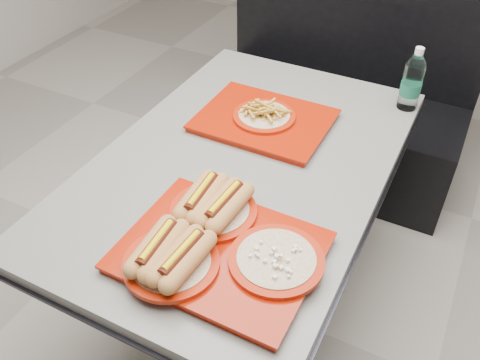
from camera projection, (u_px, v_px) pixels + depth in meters
The scene contains 6 objects.
ground at pixel (242, 299), 2.16m from camera, with size 6.00×6.00×0.00m, color #9F998E.
diner_table at pixel (243, 197), 1.79m from camera, with size 0.92×1.42×0.75m.
booth_bench at pixel (337, 99), 2.65m from camera, with size 1.30×0.57×1.35m.
tray_near at pixel (214, 242), 1.34m from camera, with size 0.53×0.47×0.11m.
tray_far at pixel (264, 118), 1.83m from camera, with size 0.46×0.36×0.09m.
water_bottle at pixel (412, 82), 1.87m from camera, with size 0.08×0.08×0.24m.
Camera 1 is at (0.60, -1.19, 1.78)m, focal length 38.00 mm.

